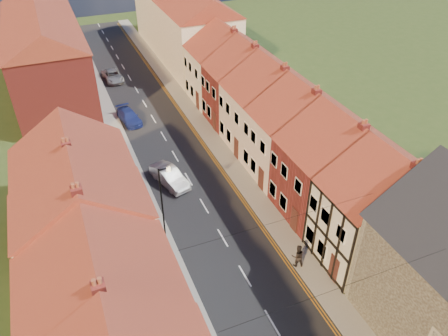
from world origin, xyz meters
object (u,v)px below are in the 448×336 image
at_px(pedestrian_right, 298,256).
at_px(car_mid, 169,177).
at_px(car_far, 129,117).
at_px(lamppost, 163,198).
at_px(car_distant, 113,76).

bearing_deg(pedestrian_right, car_mid, -51.26).
relative_size(car_mid, pedestrian_right, 2.45).
distance_m(car_mid, car_far, 12.37).
bearing_deg(lamppost, car_mid, 70.79).
xyz_separation_m(lamppost, pedestrian_right, (7.51, -6.56, -2.50)).
height_order(car_mid, car_far, car_mid).
bearing_deg(pedestrian_right, car_far, -60.42).
distance_m(lamppost, car_mid, 6.99).
distance_m(lamppost, car_far, 18.67).
relative_size(car_mid, car_distant, 0.99).
height_order(car_distant, pedestrian_right, pedestrian_right).
bearing_deg(car_far, car_mid, -94.27).
bearing_deg(lamppost, car_distant, 86.71).
height_order(car_far, car_distant, car_distant).
bearing_deg(car_distant, car_mid, -92.34).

